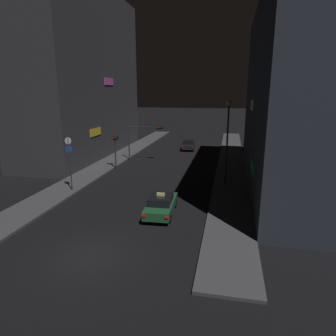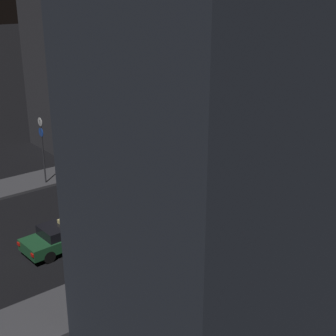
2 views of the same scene
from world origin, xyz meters
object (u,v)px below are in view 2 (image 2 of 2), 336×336
Objects in this scene: traffic_light_left_kerb at (147,129)px; street_lamp_near_block at (228,144)px; taxi at (63,236)px; sign_pole_left at (42,144)px; traffic_light_overhead at (209,116)px; far_car at (321,141)px.

street_lamp_near_block reaches higher than traffic_light_left_kerb.
street_lamp_near_block reaches higher than taxi.
taxi is at bearing -20.01° from sign_pole_left.
traffic_light_overhead is 0.59× the size of street_lamp_near_block.
sign_pole_left is at bearing 159.99° from taxi.
traffic_light_left_kerb is at bearing -115.42° from far_car.
far_car is 0.60× the size of street_lamp_near_block.
far_car is at bearing 62.51° from traffic_light_overhead.
traffic_light_overhead is at bearing -117.49° from far_car.
traffic_light_overhead is 1.18× the size of traffic_light_left_kerb.
traffic_light_left_kerb is at bearing 162.41° from street_lamp_near_block.
street_lamp_near_block is at bearing -17.59° from traffic_light_left_kerb.
taxi reaches higher than far_car.
far_car is 15.07m from traffic_light_left_kerb.
traffic_light_overhead is at bearing 78.33° from sign_pole_left.
traffic_light_overhead reaches higher than taxi.
traffic_light_left_kerb reaches higher than far_car.
traffic_light_left_kerb is at bearing 84.24° from sign_pole_left.
traffic_light_overhead is at bearing 140.46° from street_lamp_near_block.
sign_pole_left is (-7.25, -21.76, 2.26)m from far_car.
traffic_light_left_kerb is (-7.93, 11.46, 2.00)m from taxi.
sign_pole_left is (-2.68, -12.99, -0.37)m from traffic_light_overhead.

